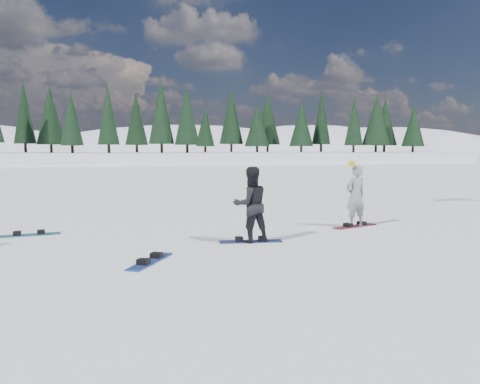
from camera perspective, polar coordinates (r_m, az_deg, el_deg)
name	(u,v)px	position (r m, az deg, el deg)	size (l,w,h in m)	color
ground	(296,243)	(11.20, 6.83, -6.18)	(420.00, 420.00, 0.00)	white
alpine_backdrop	(112,186)	(200.29, -15.32, 0.66)	(412.50, 227.00, 53.20)	white
snowboarder_woman	(356,196)	(13.60, 13.91, -0.45)	(0.71, 0.54, 1.90)	#A0A0A5
snowboarder_man	(251,205)	(11.07, 1.32, -1.55)	(0.88, 0.68, 1.80)	black
snowboard_woman	(355,226)	(13.72, 13.83, -4.08)	(1.50, 0.28, 0.03)	maroon
snowboard_man	(251,241)	(11.21, 1.31, -6.05)	(1.50, 0.28, 0.03)	navy
snowboard_loose_c	(29,235)	(13.17, -24.30, -4.80)	(1.50, 0.28, 0.03)	teal
snowboard_loose_a	(150,261)	(9.47, -10.89, -8.31)	(1.50, 0.28, 0.03)	#1B3895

